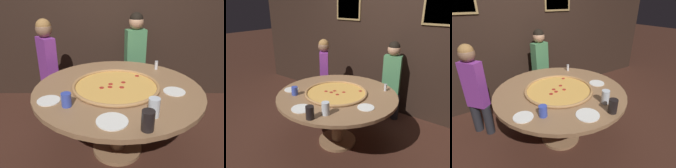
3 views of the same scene
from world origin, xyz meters
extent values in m
plane|color=#422319|center=(0.00, 0.00, 0.00)|extent=(24.00, 24.00, 0.00)
cube|color=black|center=(0.00, 1.39, 1.30)|extent=(6.40, 0.06, 2.60)
cylinder|color=#936B47|center=(0.00, 0.00, 0.72)|extent=(1.57, 1.57, 0.04)
cylinder|color=#936B47|center=(0.00, 0.00, 0.35)|extent=(0.16, 0.16, 0.70)
cylinder|color=#936B47|center=(0.00, 0.00, 0.02)|extent=(0.52, 0.52, 0.04)
cylinder|color=#E5A84C|center=(-0.02, 0.00, 0.75)|extent=(0.79, 0.79, 0.01)
torus|color=#B27F4C|center=(-0.02, 0.00, 0.76)|extent=(0.83, 0.83, 0.03)
cylinder|color=#A8281E|center=(0.03, -0.04, 0.75)|extent=(0.04, 0.04, 0.00)
cylinder|color=#A8281E|center=(-0.15, -0.05, 0.75)|extent=(0.04, 0.04, 0.00)
cylinder|color=#A8281E|center=(0.05, 0.07, 0.75)|extent=(0.04, 0.04, 0.00)
cylinder|color=#A8281E|center=(-0.07, 0.03, 0.75)|extent=(0.04, 0.04, 0.00)
cylinder|color=#A8281E|center=(0.20, 0.24, 0.75)|extent=(0.04, 0.04, 0.00)
cylinder|color=#A8281E|center=(-0.08, -0.03, 0.75)|extent=(0.04, 0.04, 0.00)
cylinder|color=silver|center=(0.25, -0.51, 0.81)|extent=(0.09, 0.09, 0.15)
cylinder|color=#384CB7|center=(-0.41, -0.36, 0.80)|extent=(0.08, 0.08, 0.11)
cylinder|color=black|center=(0.18, -0.68, 0.81)|extent=(0.09, 0.09, 0.14)
cylinder|color=white|center=(0.50, -0.11, 0.74)|extent=(0.20, 0.20, 0.01)
cylinder|color=white|center=(-0.58, -0.28, 0.74)|extent=(0.19, 0.19, 0.01)
cylinder|color=white|center=(-0.06, -0.59, 0.74)|extent=(0.23, 0.23, 0.01)
cylinder|color=silver|center=(0.45, 0.49, 0.78)|extent=(0.04, 0.04, 0.08)
cylinder|color=#B7B7BC|center=(0.45, 0.49, 0.83)|extent=(0.04, 0.04, 0.01)
cylinder|color=#232328|center=(-0.79, 0.63, 0.22)|extent=(0.17, 0.17, 0.44)
cylinder|color=#232328|center=(-0.92, 0.79, 0.22)|extent=(0.17, 0.17, 0.44)
cube|color=purple|center=(-0.86, 0.71, 0.75)|extent=(0.28, 0.29, 0.62)
sphere|color=#8C664C|center=(-0.86, 0.71, 1.15)|extent=(0.19, 0.19, 0.19)
sphere|color=#9E703D|center=(-0.86, 0.71, 1.19)|extent=(0.18, 0.18, 0.18)
cylinder|color=#232328|center=(0.36, 1.10, 0.23)|extent=(0.15, 0.15, 0.45)
cylinder|color=#232328|center=(0.17, 1.06, 0.23)|extent=(0.15, 0.15, 0.45)
cube|color=#4C8C59|center=(0.26, 1.08, 0.77)|extent=(0.30, 0.21, 0.63)
sphere|color=tan|center=(0.26, 1.08, 1.19)|extent=(0.20, 0.20, 0.20)
sphere|color=black|center=(0.26, 1.08, 1.22)|extent=(0.18, 0.18, 0.18)
camera|label=1|loc=(-0.06, -1.87, 1.60)|focal=35.00mm
camera|label=2|loc=(1.63, -2.07, 1.89)|focal=35.00mm
camera|label=3|loc=(-1.00, -1.61, 1.73)|focal=28.00mm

